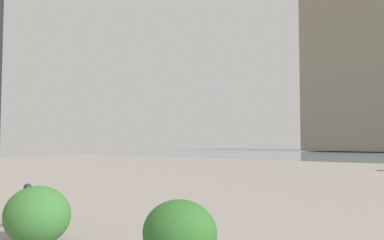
% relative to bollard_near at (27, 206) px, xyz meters
% --- Properties ---
extents(building_slab, '(15.65, 15.32, 37.98)m').
position_rel_bollard_near_xyz_m(building_slab, '(7.35, -63.39, 18.57)').
color(building_slab, gray).
rests_on(building_slab, ground).
extents(bollard_near, '(0.13, 0.13, 0.80)m').
position_rel_bollard_near_xyz_m(bollard_near, '(0.00, 0.00, 0.00)').
color(bollard_near, '#232328').
rests_on(bollard_near, ground).
extents(shrub_wide, '(1.01, 0.91, 0.86)m').
position_rel_bollard_near_xyz_m(shrub_wide, '(-0.94, 0.41, 0.01)').
color(shrub_wide, '#387533').
rests_on(shrub_wide, ground).
extents(shrub_tall, '(0.94, 0.85, 0.80)m').
position_rel_bollard_near_xyz_m(shrub_tall, '(-3.20, -0.05, -0.02)').
color(shrub_tall, '#2D6628').
rests_on(shrub_tall, ground).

